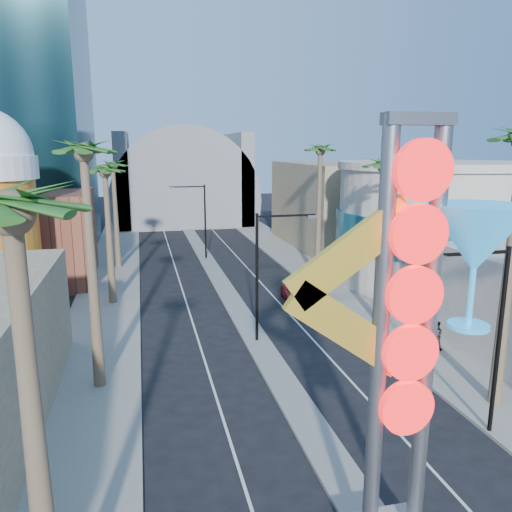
{
  "coord_description": "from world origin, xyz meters",
  "views": [
    {
      "loc": [
        -6.61,
        -8.17,
        11.71
      ],
      "look_at": [
        0.28,
        21.47,
        5.12
      ],
      "focal_mm": 35.0,
      "sensor_mm": 36.0,
      "label": 1
    }
  ],
  "objects": [
    {
      "name": "sidewalk_west",
      "position": [
        -9.5,
        35.0,
        0.07
      ],
      "size": [
        5.0,
        100.0,
        0.15
      ],
      "primitive_type": "cube",
      "color": "gray",
      "rests_on": "ground"
    },
    {
      "name": "sidewalk_east",
      "position": [
        9.5,
        35.0,
        0.07
      ],
      "size": [
        5.0,
        100.0,
        0.15
      ],
      "primitive_type": "cube",
      "color": "gray",
      "rests_on": "ground"
    },
    {
      "name": "median",
      "position": [
        0.0,
        38.0,
        0.07
      ],
      "size": [
        1.6,
        84.0,
        0.15
      ],
      "primitive_type": "cube",
      "color": "gray",
      "rests_on": "ground"
    },
    {
      "name": "brick_filler_west",
      "position": [
        -16.0,
        38.0,
        4.0
      ],
      "size": [
        10.0,
        10.0,
        8.0
      ],
      "primitive_type": "cube",
      "color": "brown",
      "rests_on": "ground"
    },
    {
      "name": "filler_east",
      "position": [
        16.0,
        48.0,
        5.0
      ],
      "size": [
        10.0,
        20.0,
        10.0
      ],
      "primitive_type": "cube",
      "color": "#8C715A",
      "rests_on": "ground"
    },
    {
      "name": "turquoise_building",
      "position": [
        18.0,
        30.0,
        5.25
      ],
      "size": [
        16.6,
        16.6,
        10.6
      ],
      "color": "#B4A898",
      "rests_on": "ground"
    },
    {
      "name": "canopy",
      "position": [
        0.0,
        72.0,
        4.31
      ],
      "size": [
        22.0,
        16.0,
        22.0
      ],
      "color": "slate",
      "rests_on": "ground"
    },
    {
      "name": "neon_sign",
      "position": [
        0.82,
        2.96,
        7.31
      ],
      "size": [
        6.53,
        2.6,
        12.55
      ],
      "color": "gray",
      "rests_on": "ground"
    },
    {
      "name": "streetlight_0",
      "position": [
        0.55,
        20.0,
        4.88
      ],
      "size": [
        3.79,
        0.25,
        8.0
      ],
      "color": "black",
      "rests_on": "ground"
    },
    {
      "name": "streetlight_1",
      "position": [
        -0.55,
        44.0,
        4.88
      ],
      "size": [
        3.79,
        0.25,
        8.0
      ],
      "color": "black",
      "rests_on": "ground"
    },
    {
      "name": "streetlight_2",
      "position": [
        6.72,
        8.0,
        4.83
      ],
      "size": [
        3.45,
        0.25,
        8.0
      ],
      "color": "black",
      "rests_on": "ground"
    },
    {
      "name": "palm_0",
      "position": [
        -9.0,
        2.0,
        9.93
      ],
      "size": [
        2.4,
        2.4,
        11.7
      ],
      "color": "brown",
      "rests_on": "ground"
    },
    {
      "name": "palm_1",
      "position": [
        -9.0,
        16.0,
        10.82
      ],
      "size": [
        2.4,
        2.4,
        12.7
      ],
      "color": "brown",
      "rests_on": "ground"
    },
    {
      "name": "palm_2",
      "position": [
        -9.0,
        30.0,
        9.48
      ],
      "size": [
        2.4,
        2.4,
        11.2
      ],
      "color": "brown",
      "rests_on": "ground"
    },
    {
      "name": "palm_3",
      "position": [
        -9.0,
        42.0,
        9.48
      ],
      "size": [
        2.4,
        2.4,
        11.2
      ],
      "color": "brown",
      "rests_on": "ground"
    },
    {
      "name": "palm_6",
      "position": [
        9.0,
        22.0,
        9.93
      ],
      "size": [
        2.4,
        2.4,
        11.7
      ],
      "color": "brown",
      "rests_on": "ground"
    },
    {
      "name": "palm_7",
      "position": [
        9.0,
        34.0,
        10.82
      ],
      "size": [
        2.4,
        2.4,
        12.7
      ],
      "color": "brown",
      "rests_on": "ground"
    },
    {
      "name": "red_pickup",
      "position": [
        4.98,
        27.09,
        0.67
      ],
      "size": [
        2.81,
        5.08,
        1.34
      ],
      "primitive_type": "imported",
      "rotation": [
        0.0,
        0.0,
        -0.12
      ],
      "color": "#B40D1D",
      "rests_on": "ground"
    },
    {
      "name": "pedestrian_b",
      "position": [
        9.85,
        16.2,
        1.02
      ],
      "size": [
        1.06,
        0.99,
        1.73
      ],
      "primitive_type": "imported",
      "rotation": [
        0.0,
        0.0,
        2.62
      ],
      "color": "gray",
      "rests_on": "sidewalk_east"
    }
  ]
}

